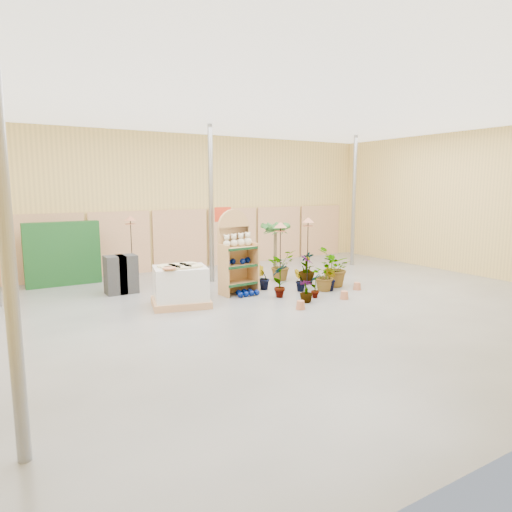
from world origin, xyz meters
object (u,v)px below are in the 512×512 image
Objects in this scene: display_shelf at (235,255)px; potted_plant_2 at (324,275)px; bird_table_front at (280,227)px; pallet_stack at (181,286)px.

potted_plant_2 is at bearing -28.63° from display_shelf.
display_shelf is 2.66× the size of potted_plant_2.
display_shelf is at bearing 153.81° from bird_table_front.
pallet_stack is 0.82× the size of bird_table_front.
bird_table_front is (2.77, -0.06, 1.25)m from pallet_stack.
display_shelf is 1.38m from bird_table_front.
potted_plant_2 is (2.16, -0.97, -0.59)m from display_shelf.
bird_table_front is at bearing -30.70° from display_shelf.
pallet_stack is 1.85× the size of potted_plant_2.
bird_table_front is at bearing 12.52° from pallet_stack.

